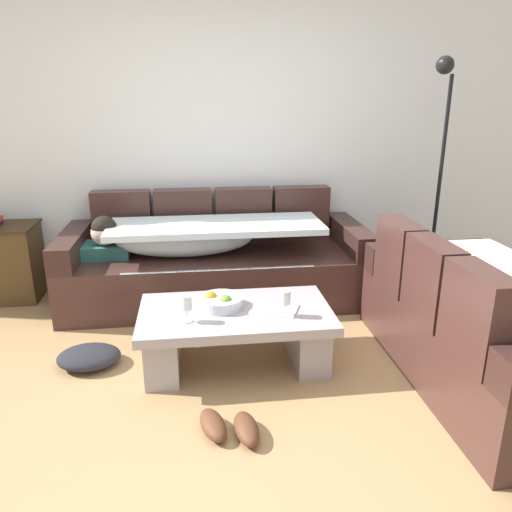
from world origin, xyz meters
The scene contains 12 objects.
ground_plane centered at (0.00, 0.00, 0.00)m, with size 14.00×14.00×0.00m, color #A68052.
back_wall centered at (0.00, 2.15, 1.35)m, with size 9.00×0.10×2.70m, color white.
couch_along_wall centered at (-0.09, 1.63, 0.33)m, with size 2.47×0.92×0.88m.
couch_near_window centered at (1.47, 0.17, 0.33)m, with size 0.92×1.78×0.88m.
coffee_table centered at (0.01, 0.52, 0.24)m, with size 1.20×0.68×0.38m.
fruit_bowl centered at (-0.08, 0.56, 0.42)m, with size 0.28×0.28×0.10m.
wine_glass_near_left centered at (-0.29, 0.39, 0.50)m, with size 0.07×0.07×0.17m.
wine_glass_near_right centered at (0.30, 0.39, 0.50)m, with size 0.07×0.07×0.17m.
open_magazine centered at (0.25, 0.48, 0.39)m, with size 0.28×0.21×0.01m, color white.
floor_lamp centered at (1.82, 1.61, 1.12)m, with size 0.33×0.31×1.95m.
pair_of_shoes centered at (-0.08, -0.18, 0.04)m, with size 0.34×0.34×0.09m.
crumpled_garment centered at (-0.93, 0.61, 0.06)m, with size 0.40×0.32×0.12m, color #232328.
Camera 1 is at (-0.22, -2.31, 1.66)m, focal length 34.63 mm.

